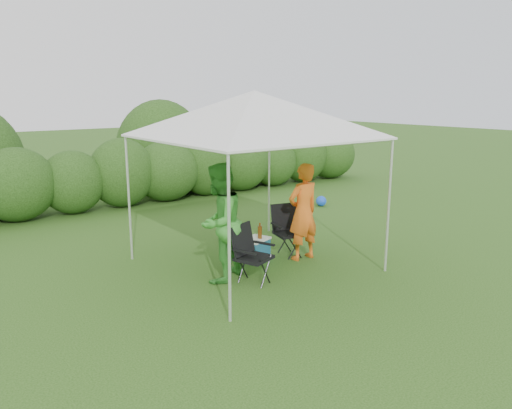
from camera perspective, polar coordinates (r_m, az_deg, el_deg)
ground at (r=7.98m, az=1.97°, el=-7.85°), size 70.00×70.00×0.00m
hedge at (r=12.90m, az=-14.61°, el=3.41°), size 16.22×1.53×1.80m
canopy at (r=7.88m, az=-0.22°, el=10.24°), size 3.10×3.10×2.83m
chair_right at (r=8.77m, az=3.64°, el=-2.51°), size 0.64×0.60×0.89m
chair_left at (r=7.47m, az=-0.76°, el=-5.24°), size 0.65×0.63×0.88m
man at (r=8.46m, az=5.41°, el=-0.84°), size 0.61×0.41×1.66m
woman at (r=7.47m, az=-4.21°, el=-2.09°), size 1.09×1.02×1.79m
cooler at (r=8.48m, az=-0.05°, el=-5.17°), size 0.56×0.48×0.40m
bottle at (r=8.38m, az=0.44°, el=-3.00°), size 0.07×0.07×0.27m
lawn_toy at (r=12.64m, az=6.17°, el=0.48°), size 0.65×0.54×0.33m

